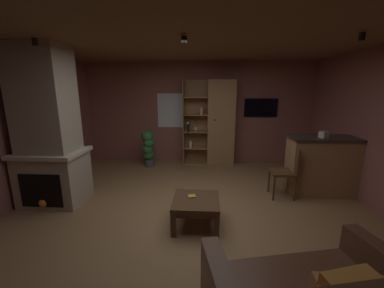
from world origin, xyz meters
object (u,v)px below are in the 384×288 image
stone_fireplace (48,136)px  table_book_0 (192,196)px  dining_chair (287,169)px  wall_mounted_tv (261,108)px  kitchen_bar_counter (327,165)px  potted_floor_plant (148,148)px  tissue_box (324,135)px  coffee_table (196,204)px  bookshelf_cabinet (218,123)px

stone_fireplace → table_book_0: (2.39, -0.51, -0.75)m
dining_chair → wall_mounted_tv: bearing=92.2°
kitchen_bar_counter → potted_floor_plant: 3.91m
tissue_box → dining_chair: tissue_box is taller
tissue_box → coffee_table: (-2.18, -1.14, -0.82)m
table_book_0 → stone_fireplace: bearing=167.9°
bookshelf_cabinet → table_book_0: (-0.47, -2.87, -0.65)m
coffee_table → dining_chair: dining_chair is taller
table_book_0 → wall_mounted_tv: wall_mounted_tv is taller
coffee_table → wall_mounted_tv: bearing=64.5°
bookshelf_cabinet → kitchen_bar_counter: size_ratio=1.48×
coffee_table → kitchen_bar_counter: bearing=27.6°
table_book_0 → coffee_table: bearing=-47.3°
coffee_table → dining_chair: size_ratio=0.72×
tissue_box → coffee_table: 2.59m
stone_fireplace → potted_floor_plant: stone_fireplace is taller
stone_fireplace → tissue_box: size_ratio=21.51×
coffee_table → wall_mounted_tv: size_ratio=0.80×
kitchen_bar_counter → potted_floor_plant: kitchen_bar_counter is taller
tissue_box → table_book_0: (-2.24, -1.07, -0.73)m
kitchen_bar_counter → stone_fireplace: bearing=-172.3°
coffee_table → stone_fireplace: bearing=166.7°
tissue_box → potted_floor_plant: (-3.49, 1.44, -0.65)m
dining_chair → coffee_table: bearing=-146.7°
bookshelf_cabinet → kitchen_bar_counter: bearing=-41.1°
stone_fireplace → dining_chair: bearing=6.5°
table_book_0 → potted_floor_plant: (-1.25, 2.51, 0.08)m
kitchen_bar_counter → dining_chair: size_ratio=1.56×
stone_fireplace → dining_chair: size_ratio=2.81×
potted_floor_plant → wall_mounted_tv: bearing=11.4°
bookshelf_cabinet → kitchen_bar_counter: 2.64m
dining_chair → kitchen_bar_counter: bearing=14.0°
table_book_0 → dining_chair: dining_chair is taller
stone_fireplace → kitchen_bar_counter: stone_fireplace is taller
tissue_box → table_book_0: 2.59m
wall_mounted_tv → bookshelf_cabinet: bearing=-169.1°
kitchen_bar_counter → potted_floor_plant: size_ratio=1.56×
kitchen_bar_counter → potted_floor_plant: bearing=159.9°
coffee_table → potted_floor_plant: size_ratio=0.72×
potted_floor_plant → wall_mounted_tv: 3.02m
potted_floor_plant → table_book_0: bearing=-63.5°
kitchen_bar_counter → table_book_0: 2.69m
stone_fireplace → kitchen_bar_counter: size_ratio=1.80×
bookshelf_cabinet → potted_floor_plant: size_ratio=2.31×
kitchen_bar_counter → coffee_table: 2.67m
stone_fireplace → wall_mounted_tv: (3.95, 2.56, 0.28)m
bookshelf_cabinet → dining_chair: 2.29m
kitchen_bar_counter → tissue_box: size_ratio=11.96×
dining_chair → tissue_box: bearing=9.4°
kitchen_bar_counter → tissue_box: (-0.18, -0.09, 0.59)m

